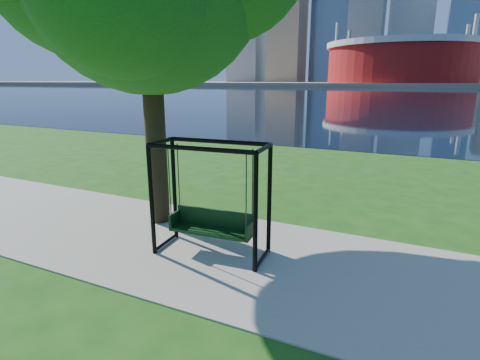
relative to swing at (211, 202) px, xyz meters
The scene contains 7 objects.
ground 1.37m from the swing, 43.60° to the left, with size 900.00×900.00×0.00m, color #1E5114.
path 1.23m from the swing, ahead, with size 120.00×4.00×0.03m, color #9E937F.
river 102.58m from the swing, 89.66° to the left, with size 900.00×180.00×0.02m, color black.
far_bank 306.57m from the swing, 89.89° to the left, with size 900.00×228.00×2.00m, color #937F60.
stadium 236.13m from the swing, 92.28° to the left, with size 83.00×83.00×32.00m.
skyline 321.88m from the swing, 90.66° to the left, with size 392.00×66.00×96.50m.
swing is the anchor object (origin of this frame).
Camera 1 is at (2.85, -6.56, 3.36)m, focal length 28.00 mm.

